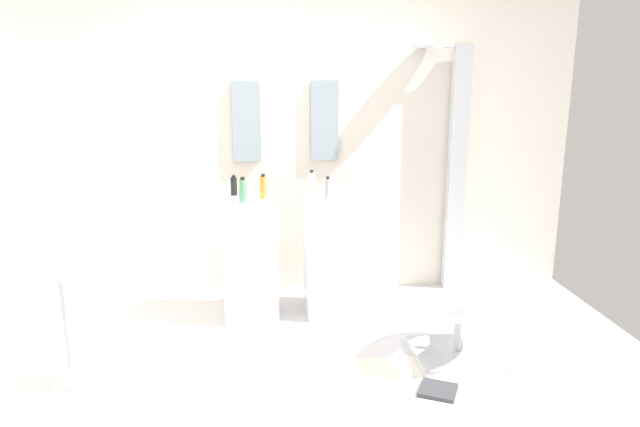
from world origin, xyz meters
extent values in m
cube|color=silver|center=(0.00, 0.00, -0.02)|extent=(4.80, 3.60, 0.04)
cube|color=beige|center=(0.00, 1.65, 1.30)|extent=(4.80, 0.10, 2.60)
cube|color=white|center=(-0.31, 1.13, 0.33)|extent=(0.40, 0.40, 0.67)
cylinder|color=white|center=(-0.31, 1.13, 0.80)|extent=(0.43, 0.43, 0.27)
cylinder|color=#B7BABF|center=(-0.31, 1.24, 0.99)|extent=(0.02, 0.02, 0.10)
cube|color=white|center=(0.31, 1.13, 0.33)|extent=(0.40, 0.40, 0.67)
cylinder|color=white|center=(0.31, 1.13, 0.80)|extent=(0.43, 0.43, 0.27)
cylinder|color=#B7BABF|center=(0.31, 1.24, 0.99)|extent=(0.02, 0.02, 0.10)
cube|color=#8C9EA8|center=(-0.31, 1.58, 1.45)|extent=(0.22, 0.03, 0.63)
cube|color=#8C9EA8|center=(0.31, 1.58, 1.45)|extent=(0.22, 0.03, 0.63)
cube|color=#B7BABF|center=(1.42, 1.53, 1.02)|extent=(0.14, 0.08, 2.05)
cylinder|color=#B7BABF|center=(1.27, 1.51, 2.03)|extent=(0.30, 0.02, 0.02)
cylinder|color=#B7BABF|center=(1.12, 1.48, 2.03)|extent=(0.24, 0.24, 0.02)
cube|color=#B7BABF|center=(1.03, 0.25, 0.03)|extent=(0.56, 0.50, 0.06)
cylinder|color=#B7BABF|center=(1.03, 0.25, 0.20)|extent=(0.05, 0.05, 0.34)
torus|color=silver|center=(1.03, 0.25, 0.40)|extent=(1.07, 1.07, 0.49)
cylinder|color=#B7BABF|center=(-1.41, 0.14, 0.47)|extent=(0.03, 0.03, 0.95)
cylinder|color=#B7BABF|center=(-1.23, 0.14, 0.90)|extent=(0.36, 0.02, 0.02)
cube|color=white|center=(-1.23, 0.14, 0.65)|extent=(0.04, 0.22, 0.50)
cube|color=white|center=(0.58, -0.10, 0.01)|extent=(0.99, 0.82, 0.01)
cube|color=#38383D|center=(0.77, -0.16, 0.02)|extent=(0.29, 0.28, 0.03)
cylinder|color=white|center=(0.61, 0.00, 0.05)|extent=(0.09, 0.09, 0.09)
cylinder|color=#C68C38|center=(-0.20, 1.10, 1.02)|extent=(0.05, 0.05, 0.16)
cylinder|color=black|center=(-0.20, 1.10, 1.11)|extent=(0.03, 0.03, 0.02)
cylinder|color=#99999E|center=(0.26, 1.03, 1.01)|extent=(0.04, 0.04, 0.15)
cylinder|color=black|center=(0.26, 1.03, 1.10)|extent=(0.02, 0.02, 0.02)
cylinder|color=black|center=(-0.42, 1.23, 1.00)|extent=(0.05, 0.05, 0.13)
cylinder|color=black|center=(-0.42, 1.23, 1.08)|extent=(0.03, 0.03, 0.02)
cylinder|color=white|center=(0.16, 1.15, 1.02)|extent=(0.05, 0.05, 0.17)
cylinder|color=black|center=(0.16, 1.15, 1.12)|extent=(0.03, 0.03, 0.02)
cylinder|color=#59996B|center=(-0.35, 0.99, 1.02)|extent=(0.06, 0.06, 0.16)
cylinder|color=black|center=(-0.35, 0.99, 1.11)|extent=(0.03, 0.03, 0.02)
camera|label=1|loc=(-0.32, -3.32, 1.95)|focal=34.32mm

